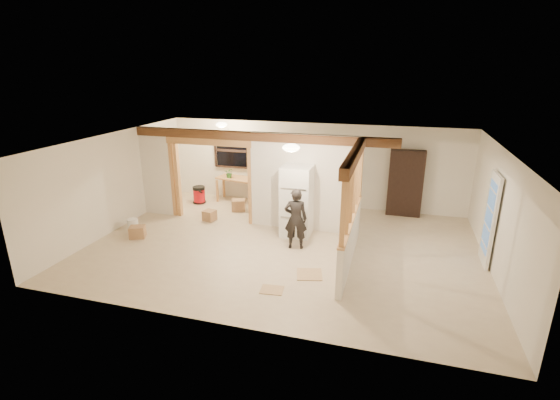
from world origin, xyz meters
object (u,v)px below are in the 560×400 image
(woman, at_px, (296,219))
(bookshelf, at_px, (405,183))
(work_table, at_px, (237,189))
(shop_vac, at_px, (199,195))
(refrigerator, at_px, (297,201))

(woman, height_order, bookshelf, bookshelf)
(bookshelf, bearing_deg, work_table, -178.58)
(shop_vac, bearing_deg, refrigerator, -24.25)
(woman, bearing_deg, work_table, -58.41)
(shop_vac, distance_m, bookshelf, 6.19)
(bookshelf, bearing_deg, shop_vac, -173.93)
(shop_vac, bearing_deg, work_table, 26.54)
(woman, height_order, shop_vac, woman)
(work_table, relative_size, bookshelf, 0.64)
(woman, bearing_deg, bookshelf, -139.45)
(woman, distance_m, work_table, 3.94)
(woman, bearing_deg, shop_vac, -43.48)
(shop_vac, height_order, bookshelf, bookshelf)
(refrigerator, distance_m, woman, 0.82)
(woman, distance_m, bookshelf, 3.89)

